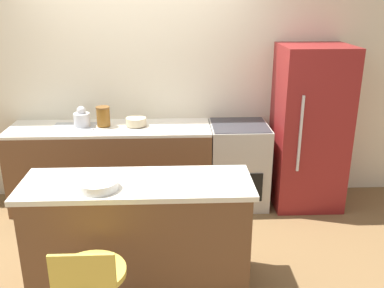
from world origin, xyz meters
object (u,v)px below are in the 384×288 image
at_px(mixing_bowl, 136,122).
at_px(oven_range, 238,164).
at_px(kettle, 82,118).
at_px(refrigerator, 309,128).

bearing_deg(mixing_bowl, oven_range, -1.31).
distance_m(oven_range, kettle, 1.76).
distance_m(oven_range, mixing_bowl, 1.21).
bearing_deg(oven_range, refrigerator, -1.81).
xyz_separation_m(oven_range, mixing_bowl, (-1.10, 0.03, 0.50)).
bearing_deg(kettle, oven_range, -0.87).
relative_size(refrigerator, kettle, 8.10).
relative_size(refrigerator, mixing_bowl, 8.13).
height_order(refrigerator, mixing_bowl, refrigerator).
bearing_deg(refrigerator, mixing_bowl, 178.49).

